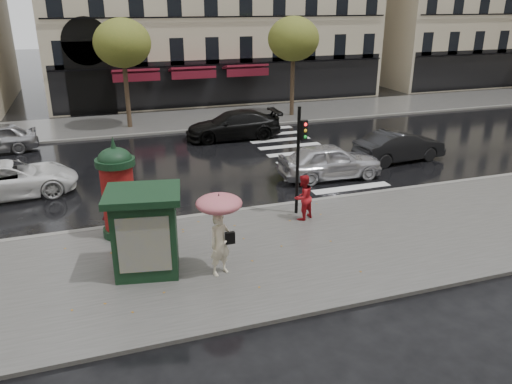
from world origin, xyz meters
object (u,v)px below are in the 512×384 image
object	(u,v)px
traffic_light	(300,151)
car_darkgrey	(399,146)
morris_column	(118,189)
car_white	(10,179)
man_burgundy	(115,210)
woman_red	(303,197)
car_silver	(330,161)
newsstand	(145,231)
woman_umbrella	(220,221)
car_black	(233,125)

from	to	relation	value
traffic_light	car_darkgrey	xyz separation A→B (m)	(7.53, 4.78, -1.78)
morris_column	car_white	distance (m)	6.81
car_white	traffic_light	bearing A→B (deg)	-125.34
man_burgundy	traffic_light	distance (m)	6.71
woman_red	car_silver	size ratio (longest dim) A/B	0.36
man_burgundy	newsstand	bearing A→B (deg)	83.98
morris_column	newsstand	bearing A→B (deg)	-79.17
woman_umbrella	car_black	xyz separation A→B (m)	(4.72, 14.93, -0.97)
car_black	woman_umbrella	bearing A→B (deg)	-15.82
newsstand	car_white	size ratio (longest dim) A/B	0.47
newsstand	car_silver	size ratio (longest dim) A/B	0.53
newsstand	car_silver	xyz separation A→B (m)	(8.90, 6.06, -0.61)
morris_column	car_darkgrey	bearing A→B (deg)	18.01
newsstand	car_silver	distance (m)	10.78
car_silver	woman_red	bearing A→B (deg)	144.91
car_darkgrey	car_black	world-z (taller)	car_black
traffic_light	car_white	xyz separation A→B (m)	(-10.35, 5.68, -1.81)
woman_umbrella	newsstand	bearing A→B (deg)	157.48
woman_umbrella	car_black	bearing A→B (deg)	72.47
woman_umbrella	car_white	xyz separation A→B (m)	(-6.50, 9.00, -1.04)
morris_column	car_silver	world-z (taller)	morris_column
traffic_light	car_black	size ratio (longest dim) A/B	0.73
car_silver	car_black	bearing A→B (deg)	17.72
woman_red	man_burgundy	xyz separation A→B (m)	(-6.47, 0.94, 0.02)
woman_red	man_burgundy	world-z (taller)	man_burgundy
morris_column	newsstand	xyz separation A→B (m)	(0.53, -2.77, -0.36)
woman_umbrella	newsstand	xyz separation A→B (m)	(-1.98, 0.82, -0.36)
traffic_light	newsstand	bearing A→B (deg)	-156.71
morris_column	traffic_light	world-z (taller)	traffic_light
morris_column	car_white	size ratio (longest dim) A/B	0.65
man_burgundy	newsstand	distance (m)	3.05
car_darkgrey	traffic_light	bearing A→B (deg)	116.91
woman_red	car_darkgrey	distance (m)	9.24
man_burgundy	car_white	bearing A→B (deg)	-73.06
morris_column	newsstand	distance (m)	2.84
car_darkgrey	car_black	size ratio (longest dim) A/B	0.85
car_white	morris_column	bearing A→B (deg)	-150.11
morris_column	car_white	bearing A→B (deg)	126.45
morris_column	car_silver	xyz separation A→B (m)	(9.43, 3.28, -0.96)
woman_red	newsstand	distance (m)	6.13
woman_umbrella	car_white	bearing A→B (deg)	125.84
traffic_light	man_burgundy	bearing A→B (deg)	176.20
morris_column	car_darkgrey	xyz separation A→B (m)	(13.88, 4.51, -1.00)
morris_column	car_black	bearing A→B (deg)	57.50
morris_column	traffic_light	xyz separation A→B (m)	(6.35, -0.27, 0.78)
car_silver	car_darkgrey	world-z (taller)	car_silver
morris_column	woman_umbrella	bearing A→B (deg)	-55.09
woman_red	newsstand	xyz separation A→B (m)	(-5.78, -2.00, 0.45)
car_silver	car_white	xyz separation A→B (m)	(-13.43, 2.13, -0.07)
newsstand	car_black	distance (m)	15.63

